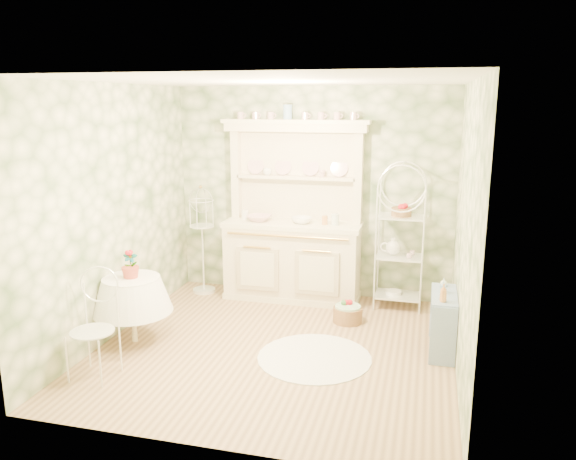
% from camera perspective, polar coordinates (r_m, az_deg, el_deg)
% --- Properties ---
extents(floor, '(3.60, 3.60, 0.00)m').
position_cam_1_polar(floor, '(5.99, -1.20, -11.84)').
color(floor, tan).
rests_on(floor, ground).
extents(ceiling, '(3.60, 3.60, 0.00)m').
position_cam_1_polar(ceiling, '(5.44, -1.34, 14.93)').
color(ceiling, white).
rests_on(ceiling, floor).
extents(wall_left, '(3.60, 3.60, 0.00)m').
position_cam_1_polar(wall_left, '(6.28, -17.32, 1.69)').
color(wall_left, beige).
rests_on(wall_left, floor).
extents(wall_right, '(3.60, 3.60, 0.00)m').
position_cam_1_polar(wall_right, '(5.38, 17.55, -0.15)').
color(wall_right, beige).
rests_on(wall_right, floor).
extents(wall_back, '(3.60, 3.60, 0.00)m').
position_cam_1_polar(wall_back, '(7.28, 2.52, 3.77)').
color(wall_back, beige).
rests_on(wall_back, floor).
extents(wall_front, '(3.60, 3.60, 0.00)m').
position_cam_1_polar(wall_front, '(3.91, -8.34, -4.50)').
color(wall_front, beige).
rests_on(wall_front, floor).
extents(kitchen_dresser, '(1.87, 0.61, 2.29)m').
position_cam_1_polar(kitchen_dresser, '(7.09, 0.46, 1.85)').
color(kitchen_dresser, '#F8EACB').
rests_on(kitchen_dresser, floor).
extents(bakers_rack, '(0.60, 0.43, 1.91)m').
position_cam_1_polar(bakers_rack, '(6.95, 11.35, -0.24)').
color(bakers_rack, white).
rests_on(bakers_rack, floor).
extents(side_shelf, '(0.29, 0.71, 0.60)m').
position_cam_1_polar(side_shelf, '(6.02, 15.44, -9.11)').
color(side_shelf, '#8097BC').
rests_on(side_shelf, floor).
extents(round_table, '(0.62, 0.62, 0.62)m').
position_cam_1_polar(round_table, '(6.23, -15.44, -8.21)').
color(round_table, white).
rests_on(round_table, floor).
extents(cafe_chair, '(0.56, 0.56, 0.98)m').
position_cam_1_polar(cafe_chair, '(5.52, -19.30, -9.31)').
color(cafe_chair, white).
rests_on(cafe_chair, floor).
extents(birdcage_stand, '(0.39, 0.39, 1.55)m').
position_cam_1_polar(birdcage_stand, '(7.49, -8.71, -0.59)').
color(birdcage_stand, white).
rests_on(birdcage_stand, floor).
extents(floor_basket, '(0.39, 0.39, 0.22)m').
position_cam_1_polar(floor_basket, '(6.63, 6.09, -8.39)').
color(floor_basket, olive).
rests_on(floor_basket, floor).
extents(lace_rug, '(1.20, 1.20, 0.01)m').
position_cam_1_polar(lace_rug, '(5.77, 2.70, -12.81)').
color(lace_rug, white).
rests_on(lace_rug, floor).
extents(bowl_floral, '(0.34, 0.34, 0.07)m').
position_cam_1_polar(bowl_floral, '(7.21, -2.93, 0.98)').
color(bowl_floral, white).
rests_on(bowl_floral, kitchen_dresser).
extents(bowl_white, '(0.28, 0.28, 0.08)m').
position_cam_1_polar(bowl_white, '(7.06, 1.40, 0.74)').
color(bowl_white, white).
rests_on(bowl_white, kitchen_dresser).
extents(cup_left, '(0.15, 0.15, 0.09)m').
position_cam_1_polar(cup_left, '(7.27, -2.11, 5.83)').
color(cup_left, white).
rests_on(cup_left, kitchen_dresser).
extents(cup_right, '(0.10, 0.10, 0.08)m').
position_cam_1_polar(cup_right, '(7.10, 3.48, 5.64)').
color(cup_right, white).
rests_on(cup_right, kitchen_dresser).
extents(potted_geranium, '(0.17, 0.15, 0.28)m').
position_cam_1_polar(potted_geranium, '(6.08, -15.69, -3.40)').
color(potted_geranium, '#3F7238').
rests_on(potted_geranium, round_table).
extents(bottle_amber, '(0.09, 0.09, 0.18)m').
position_cam_1_polar(bottle_amber, '(5.66, 15.50, -6.40)').
color(bottle_amber, '#D08647').
rests_on(bottle_amber, side_shelf).
extents(bottle_blue, '(0.06, 0.06, 0.12)m').
position_cam_1_polar(bottle_blue, '(5.93, 15.46, -5.80)').
color(bottle_blue, '#83ACDA').
rests_on(bottle_blue, side_shelf).
extents(bottle_glass, '(0.07, 0.07, 0.09)m').
position_cam_1_polar(bottle_glass, '(6.13, 15.54, -5.25)').
color(bottle_glass, silver).
rests_on(bottle_glass, side_shelf).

